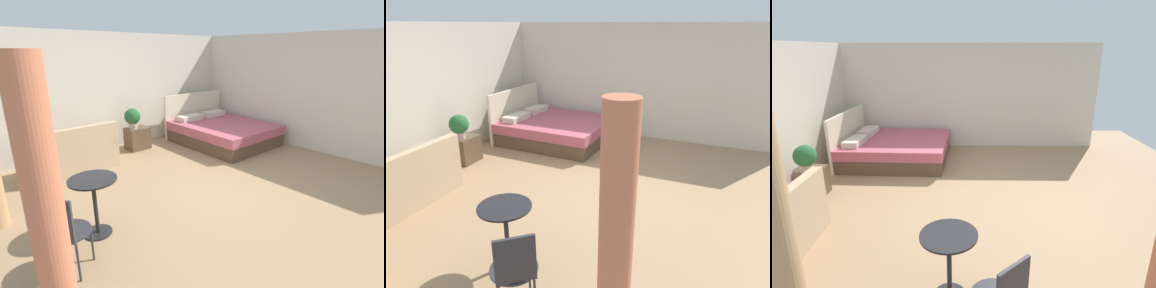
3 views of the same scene
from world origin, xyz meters
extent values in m
cube|color=#9E7A56|center=(0.00, 0.00, -0.01)|extent=(9.23, 9.32, 0.02)
cube|color=beige|center=(3.11, 0.00, 1.28)|extent=(0.12, 6.32, 2.55)
cube|color=brown|center=(1.95, 1.58, 0.15)|extent=(1.89, 2.21, 0.29)
cube|color=#B25160|center=(1.95, 1.58, 0.40)|extent=(1.93, 2.25, 0.21)
cube|color=beige|center=(1.98, 2.69, 0.56)|extent=(1.89, 0.11, 1.11)
cube|color=beige|center=(1.57, 2.39, 0.56)|extent=(0.67, 0.34, 0.12)
cube|color=beige|center=(2.38, 2.37, 0.56)|extent=(0.67, 0.34, 0.12)
cube|color=tan|center=(-1.43, 2.07, 0.66)|extent=(1.57, 0.15, 0.44)
cube|color=tan|center=(-0.72, 2.38, 0.52)|extent=(0.14, 0.76, 0.15)
cube|color=brown|center=(0.17, 2.64, 0.25)|extent=(0.50, 0.38, 0.50)
cylinder|color=tan|center=(0.07, 2.64, 0.56)|extent=(0.19, 0.19, 0.13)
sphere|color=#235B2D|center=(0.07, 2.64, 0.78)|extent=(0.36, 0.36, 0.36)
cylinder|color=black|center=(-1.99, 0.18, 0.36)|extent=(0.05, 0.05, 0.72)
cylinder|color=black|center=(-1.99, 0.18, 0.73)|extent=(0.57, 0.57, 0.02)
cylinder|color=tan|center=(-2.86, 1.23, 1.09)|extent=(0.28, 0.28, 2.17)
camera|label=1|loc=(-3.23, -2.89, 2.16)|focal=27.13mm
camera|label=2|loc=(-4.47, -1.74, 2.52)|focal=31.38mm
camera|label=3|loc=(-4.47, -0.01, 2.44)|focal=28.30mm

